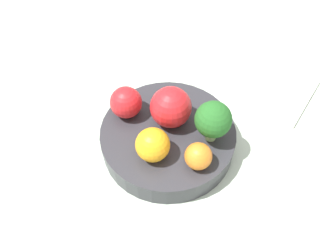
# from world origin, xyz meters

# --- Properties ---
(ground_plane) EXTENTS (6.00, 6.00, 0.00)m
(ground_plane) POSITION_xyz_m (0.00, 0.00, 0.00)
(ground_plane) COLOR gray
(table_surface) EXTENTS (1.20, 1.20, 0.02)m
(table_surface) POSITION_xyz_m (0.00, 0.00, 0.01)
(table_surface) COLOR #B2C6B2
(table_surface) RESTS_ON ground_plane
(bowl) EXTENTS (0.21, 0.21, 0.04)m
(bowl) POSITION_xyz_m (0.00, 0.00, 0.04)
(bowl) COLOR #2D2D33
(bowl) RESTS_ON table_surface
(broccoli) EXTENTS (0.05, 0.05, 0.07)m
(broccoli) POSITION_xyz_m (-0.06, -0.00, 0.10)
(broccoli) COLOR #99C17A
(broccoli) RESTS_ON bowl
(apple_red) EXTENTS (0.06, 0.06, 0.06)m
(apple_red) POSITION_xyz_m (-0.00, -0.02, 0.09)
(apple_red) COLOR red
(apple_red) RESTS_ON bowl
(apple_green) EXTENTS (0.05, 0.05, 0.05)m
(apple_green) POSITION_xyz_m (0.07, -0.02, 0.08)
(apple_green) COLOR red
(apple_green) RESTS_ON bowl
(orange_front) EXTENTS (0.05, 0.05, 0.05)m
(orange_front) POSITION_xyz_m (0.01, 0.05, 0.08)
(orange_front) COLOR orange
(orange_front) RESTS_ON bowl
(orange_back) EXTENTS (0.04, 0.04, 0.04)m
(orange_back) POSITION_xyz_m (-0.05, 0.05, 0.08)
(orange_back) COLOR orange
(orange_back) RESTS_ON bowl
(napkin) EXTENTS (0.15, 0.16, 0.01)m
(napkin) POSITION_xyz_m (-0.17, -0.16, 0.02)
(napkin) COLOR white
(napkin) RESTS_ON table_surface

